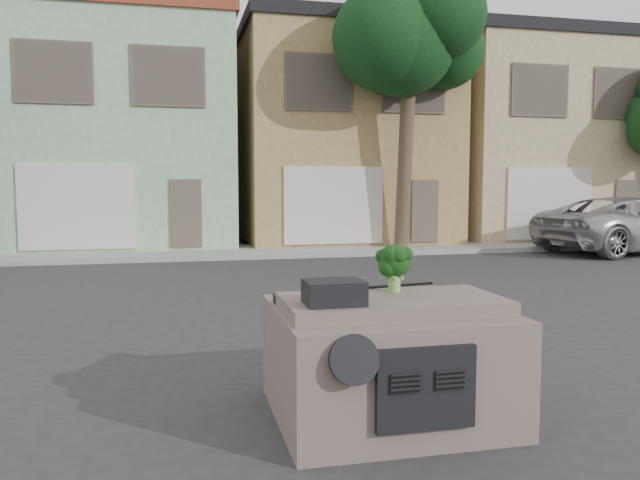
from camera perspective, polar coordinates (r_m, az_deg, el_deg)
name	(u,v)px	position (r m, az deg, el deg)	size (l,w,h in m)	color
ground_plane	(314,337)	(8.72, -0.51, -8.86)	(120.00, 120.00, 0.00)	#303033
sidewalk	(239,252)	(18.96, -7.42, -1.06)	(40.00, 3.00, 0.15)	gray
townhouse_mint	(125,136)	(22.88, -17.41, 9.08)	(7.20, 8.20, 7.55)	#93C098
townhouse_tan	(335,139)	(23.55, 1.34, 9.19)	(7.20, 8.20, 7.55)	#A38551
townhouse_beige	(516,142)	(26.43, 17.48, 8.52)	(7.20, 8.20, 7.55)	tan
silver_pickup	(631,252)	(21.64, 26.58, -1.00)	(2.85, 6.18, 1.72)	#B6B7BE
tree_near	(405,113)	(19.43, 7.79, 11.42)	(4.40, 4.00, 8.50)	#103313
car_dashboard	(386,355)	(5.78, 6.06, -10.43)	(2.00, 1.80, 1.12)	#6E5B53
instrument_hump	(334,292)	(5.14, 1.28, -4.81)	(0.48, 0.38, 0.20)	black
wiper_arm	(401,285)	(6.10, 7.43, -4.12)	(0.70, 0.03, 0.02)	black
broccoli	(394,268)	(5.76, 6.82, -2.52)	(0.37, 0.37, 0.45)	black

